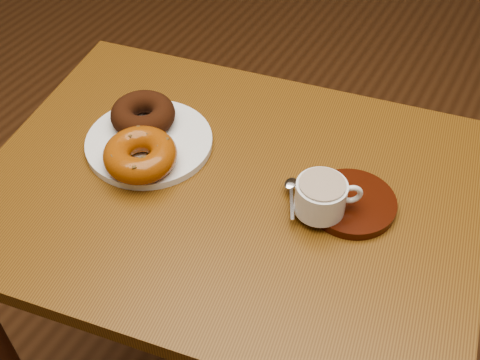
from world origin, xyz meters
The scene contains 7 objects.
cafe_table centered at (-0.16, -0.11, 0.64)m, with size 0.91×0.74×0.77m.
donut_plate centered at (-0.33, -0.10, 0.77)m, with size 0.22×0.22×0.01m, color white.
donut_cinnamon centered at (-0.36, -0.07, 0.80)m, with size 0.11×0.11×0.04m, color #35170A.
donut_caramel centered at (-0.31, -0.15, 0.80)m, with size 0.15×0.15×0.05m.
saucer centered at (0.03, -0.06, 0.77)m, with size 0.14×0.14×0.01m, color #371107.
coffee_cup centered at (0.00, -0.10, 0.81)m, with size 0.10×0.08×0.06m.
teaspoon centered at (-0.06, -0.08, 0.78)m, with size 0.05×0.08×0.01m.
Camera 1 is at (0.19, -0.70, 1.48)m, focal length 45.00 mm.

